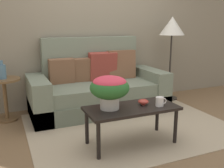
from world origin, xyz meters
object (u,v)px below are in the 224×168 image
at_px(coffee_table, 132,111).
at_px(side_table, 5,92).
at_px(floor_lamp, 172,30).
at_px(coffee_mug, 160,102).
at_px(potted_plant, 110,88).
at_px(snack_bowl, 143,102).
at_px(table_vase, 2,71).
at_px(couch, 98,89).

distance_m(coffee_table, side_table, 1.86).
distance_m(side_table, floor_lamp, 2.85).
bearing_deg(coffee_mug, floor_lamp, 51.03).
xyz_separation_m(floor_lamp, potted_plant, (-1.69, -1.27, -0.55)).
distance_m(coffee_table, snack_bowl, 0.18).
xyz_separation_m(coffee_table, floor_lamp, (1.45, 1.32, 0.84)).
distance_m(side_table, coffee_mug, 2.15).
bearing_deg(table_vase, snack_bowl, -42.27).
distance_m(floor_lamp, coffee_mug, 1.96).
height_order(floor_lamp, table_vase, floor_lamp).
bearing_deg(floor_lamp, snack_bowl, -134.85).
distance_m(potted_plant, snack_bowl, 0.46).
bearing_deg(table_vase, side_table, 10.09).
distance_m(coffee_table, floor_lamp, 2.13).
relative_size(couch, coffee_mug, 15.23).
relative_size(coffee_table, floor_lamp, 0.71).
distance_m(floor_lamp, potted_plant, 2.19).
height_order(coffee_table, coffee_mug, coffee_mug).
distance_m(coffee_table, potted_plant, 0.38).
xyz_separation_m(coffee_table, coffee_mug, (0.31, -0.09, 0.10)).
xyz_separation_m(coffee_table, potted_plant, (-0.25, 0.04, 0.29)).
relative_size(side_table, table_vase, 2.39).
bearing_deg(coffee_mug, table_vase, 137.97).
bearing_deg(coffee_mug, coffee_table, 162.84).
distance_m(coffee_mug, snack_bowl, 0.19).
height_order(floor_lamp, coffee_mug, floor_lamp).
xyz_separation_m(side_table, potted_plant, (1.03, -1.31, 0.26)).
bearing_deg(snack_bowl, coffee_table, -171.33).
height_order(couch, side_table, couch).
relative_size(coffee_table, side_table, 1.71).
xyz_separation_m(floor_lamp, snack_bowl, (-1.28, -1.29, -0.75)).
relative_size(couch, snack_bowl, 17.33).
height_order(snack_bowl, table_vase, table_vase).
bearing_deg(side_table, floor_lamp, -0.74).
bearing_deg(coffee_table, side_table, 133.50).
height_order(couch, snack_bowl, couch).
bearing_deg(table_vase, floor_lamp, -0.68).
height_order(couch, table_vase, couch).
bearing_deg(snack_bowl, floor_lamp, 45.15).
height_order(coffee_table, floor_lamp, floor_lamp).
height_order(side_table, coffee_mug, side_table).
distance_m(couch, table_vase, 1.41).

